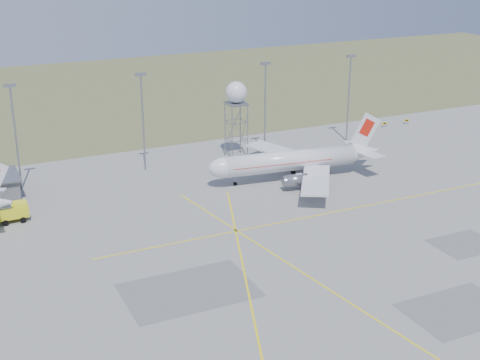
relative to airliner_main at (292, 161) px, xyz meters
name	(u,v)px	position (x,y,z in m)	size (l,w,h in m)	color
ground	(373,309)	(-15.05, -48.17, -3.83)	(400.00, 400.00, 0.00)	gray
grass_strip	(103,94)	(-15.05, 91.83, -3.82)	(400.00, 120.00, 0.03)	#555F34
mast_a	(15,128)	(-50.05, 17.83, 8.24)	(2.20, 0.50, 20.50)	gray
mast_b	(143,114)	(-25.05, 17.83, 8.24)	(2.20, 0.50, 20.50)	gray
mast_c	(265,100)	(2.95, 17.83, 8.24)	(2.20, 0.50, 20.50)	gray
mast_d	(349,91)	(24.95, 17.83, 8.24)	(2.20, 0.50, 20.50)	gray
taxi_sign_near	(384,124)	(40.55, 23.83, -2.94)	(1.60, 0.17, 1.20)	black
taxi_sign_far	(406,121)	(47.55, 23.83, -2.94)	(1.60, 0.17, 1.20)	black
airliner_main	(292,161)	(0.00, 0.00, 0.00)	(36.73, 35.49, 12.51)	silver
radar_tower	(236,115)	(-3.99, 18.01, 5.62)	(4.65, 4.65, 16.84)	gray
fire_truck	(5,214)	(-55.00, 1.89, -2.27)	(8.20, 3.38, 3.26)	yellow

